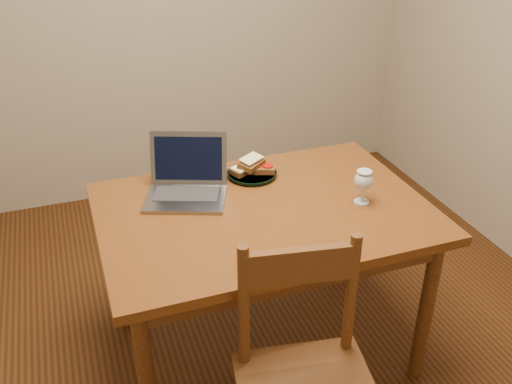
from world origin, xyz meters
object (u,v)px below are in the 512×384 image
object	(u,v)px
chair	(307,376)
plate	(252,174)
laptop	(187,179)
table	(264,226)
milk_glass	(363,187)

from	to	relation	value
chair	plate	world-z (taller)	chair
laptop	table	bearing A→B (deg)	-20.64
table	chair	bearing A→B (deg)	-98.47
plate	milk_glass	world-z (taller)	milk_glass
milk_glass	laptop	xyz separation A→B (m)	(-0.64, 0.32, -0.01)
chair	milk_glass	xyz separation A→B (m)	(0.49, 0.57, 0.30)
table	chair	distance (m)	0.68
chair	plate	size ratio (longest dim) A/B	2.28
table	plate	world-z (taller)	plate
chair	laptop	xyz separation A→B (m)	(-0.16, 0.89, 0.29)
plate	laptop	size ratio (longest dim) A/B	0.55
table	milk_glass	size ratio (longest dim) A/B	9.06
laptop	milk_glass	bearing A→B (deg)	-5.04
plate	laptop	bearing A→B (deg)	-170.56
table	chair	xyz separation A→B (m)	(-0.10, -0.66, -0.14)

